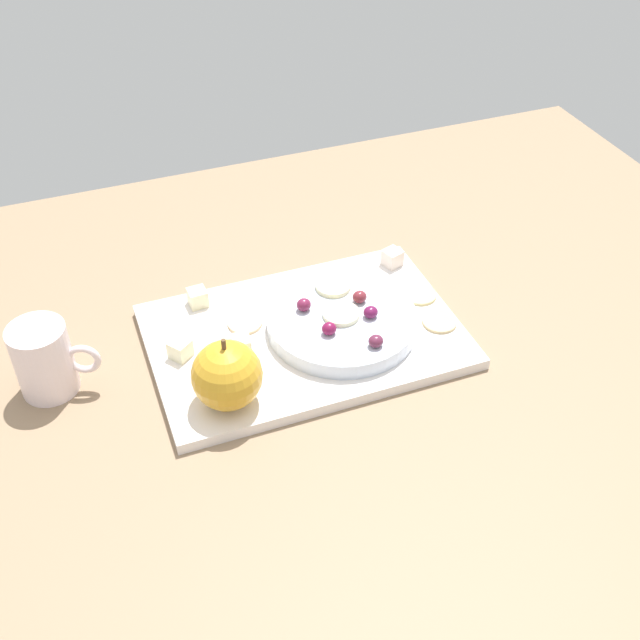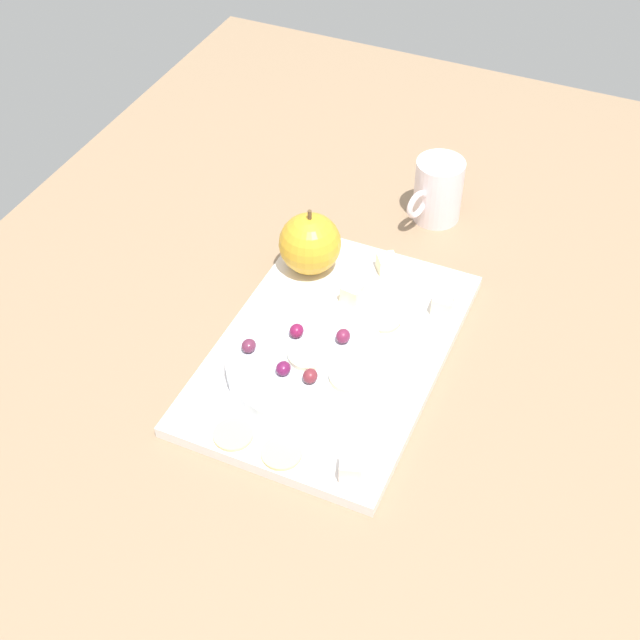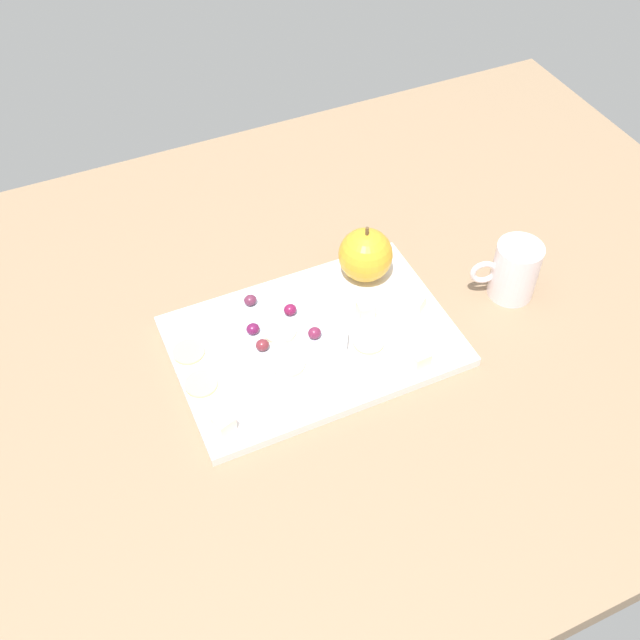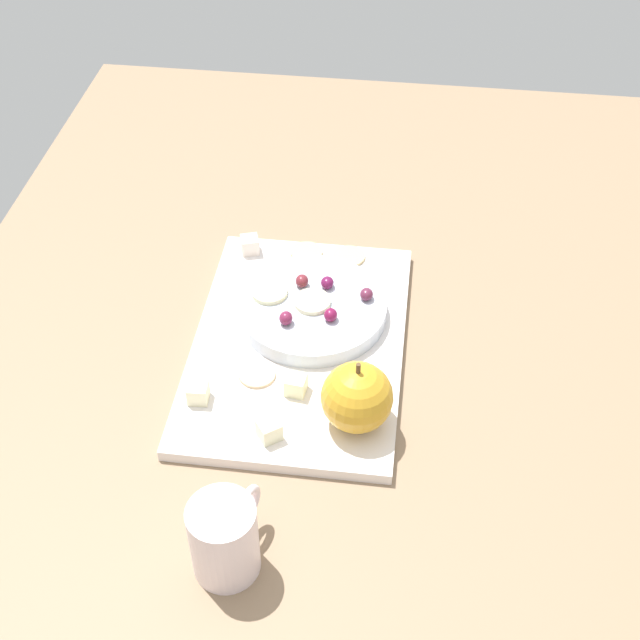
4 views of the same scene
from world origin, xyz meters
TOP-DOWN VIEW (x-y plane):
  - table at (0.00, 0.00)cm, footprint 140.17×97.78cm
  - platter at (2.55, 3.09)cm, footprint 37.57×25.12cm
  - serving_dish at (7.11, 2.09)cm, footprint 18.41×18.41cm
  - apple_whole at (-9.23, -4.99)cm, footprint 7.85×7.85cm
  - apple_stem at (-9.23, -4.99)cm, footprint 0.50×0.50cm
  - cheese_cube_0 at (18.46, 12.02)cm, footprint 2.87×2.87cm
  - cheese_cube_1 at (-12.61, 4.10)cm, footprint 3.17×3.17cm
  - cheese_cube_2 at (-5.74, 2.21)cm, footprint 2.53×2.53cm
  - cheese_cube_3 at (-8.32, 12.90)cm, footprint 2.40×2.40cm
  - cracker_0 at (-3.86, 7.03)cm, footprint 4.30×4.30cm
  - cracker_1 at (18.83, -1.29)cm, footprint 4.30×4.30cm
  - cracker_2 at (18.97, 4.47)cm, footprint 4.30×4.30cm
  - grape_0 at (10.09, 3.76)cm, footprint 1.79×1.61cm
  - grape_1 at (3.09, 4.69)cm, footprint 1.79×1.61cm
  - grape_2 at (8.67, -4.45)cm, footprint 1.79×1.61cm
  - grape_3 at (4.39, -0.52)cm, footprint 1.79×1.61cm
  - grape_4 at (10.21, 0.59)cm, footprint 1.79×1.61cm
  - apple_slice_0 at (6.96, 2.03)cm, footprint 4.49×4.49cm
  - apple_slice_1 at (8.08, 7.55)cm, footprint 4.49×4.49cm
  - cup at (-27.52, 5.69)cm, footprint 9.52×6.57cm

SIDE VIEW (x-z plane):
  - table at x=0.00cm, z-range 0.00..3.64cm
  - platter at x=2.55cm, z-range 3.64..5.11cm
  - cracker_0 at x=-3.86cm, z-range 5.11..5.51cm
  - cracker_1 at x=18.83cm, z-range 5.11..5.51cm
  - cracker_2 at x=18.97cm, z-range 5.11..5.51cm
  - serving_dish at x=7.11cm, z-range 5.11..7.19cm
  - cheese_cube_0 at x=18.46cm, z-range 5.11..7.38cm
  - cheese_cube_1 at x=-12.61cm, z-range 5.11..7.38cm
  - cheese_cube_2 at x=-5.74cm, z-range 5.11..7.38cm
  - cheese_cube_3 at x=-8.32cm, z-range 5.11..7.38cm
  - apple_slice_0 at x=6.96cm, z-range 7.19..7.79cm
  - apple_slice_1 at x=8.08cm, z-range 7.19..7.79cm
  - grape_2 at x=8.67cm, z-range 7.19..8.66cm
  - grape_4 at x=10.21cm, z-range 7.19..8.67cm
  - grape_3 at x=4.39cm, z-range 7.19..8.76cm
  - grape_0 at x=10.09cm, z-range 7.19..8.77cm
  - grape_1 at x=3.09cm, z-range 7.19..8.85cm
  - cup at x=-27.52cm, z-range 3.64..12.54cm
  - apple_whole at x=-9.23cm, z-range 5.11..12.97cm
  - apple_stem at x=-9.23cm, z-range 12.97..14.17cm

